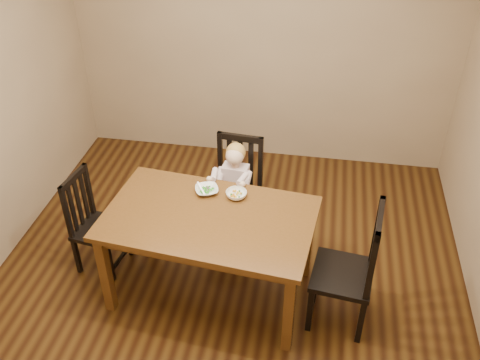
% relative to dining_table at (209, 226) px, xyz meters
% --- Properties ---
extents(room, '(4.01, 4.01, 2.71)m').
position_rel_dining_table_xyz_m(room, '(0.11, 0.20, 0.65)').
color(room, '#462B0E').
rests_on(room, ground).
extents(dining_table, '(1.67, 1.11, 0.79)m').
position_rel_dining_table_xyz_m(dining_table, '(0.00, 0.00, 0.00)').
color(dining_table, '#4F3212').
rests_on(dining_table, room).
extents(chair_child, '(0.47, 0.45, 1.00)m').
position_rel_dining_table_xyz_m(chair_child, '(0.08, 0.75, -0.22)').
color(chair_child, black).
rests_on(chair_child, room).
extents(chair_left, '(0.43, 0.44, 0.91)m').
position_rel_dining_table_xyz_m(chair_left, '(-1.04, 0.17, -0.26)').
color(chair_left, black).
rests_on(chair_left, room).
extents(chair_right, '(0.50, 0.51, 1.07)m').
position_rel_dining_table_xyz_m(chair_right, '(1.09, -0.11, -0.18)').
color(chair_right, black).
rests_on(chair_right, room).
extents(toddler, '(0.33, 0.40, 0.51)m').
position_rel_dining_table_xyz_m(toddler, '(0.07, 0.70, -0.09)').
color(toddler, white).
rests_on(toddler, chair_child).
extents(bowl_peas, '(0.24, 0.24, 0.04)m').
position_rel_dining_table_xyz_m(bowl_peas, '(-0.08, 0.29, 0.11)').
color(bowl_peas, white).
rests_on(bowl_peas, dining_table).
extents(bowl_veg, '(0.22, 0.22, 0.05)m').
position_rel_dining_table_xyz_m(bowl_veg, '(0.16, 0.27, 0.12)').
color(bowl_veg, white).
rests_on(bowl_veg, dining_table).
extents(fork, '(0.08, 0.10, 0.05)m').
position_rel_dining_table_xyz_m(fork, '(-0.12, 0.27, 0.14)').
color(fork, silver).
rests_on(fork, bowl_peas).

